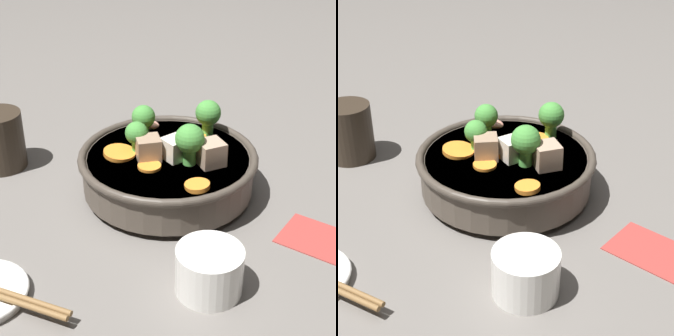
# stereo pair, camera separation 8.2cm
# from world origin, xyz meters

# --- Properties ---
(ground_plane) EXTENTS (3.00, 3.00, 0.00)m
(ground_plane) POSITION_xyz_m (0.00, 0.00, 0.00)
(ground_plane) COLOR slate
(stirfry_bowl) EXTENTS (0.26, 0.26, 0.12)m
(stirfry_bowl) POSITION_xyz_m (0.00, -0.00, 0.04)
(stirfry_bowl) COLOR #51473D
(stirfry_bowl) RESTS_ON ground_plane
(tea_cup) EXTENTS (0.08, 0.08, 0.06)m
(tea_cup) POSITION_xyz_m (-0.17, 0.14, 0.03)
(tea_cup) COLOR white
(tea_cup) RESTS_ON ground_plane
(dark_mug) EXTENTS (0.10, 0.08, 0.09)m
(dark_mug) POSITION_xyz_m (0.26, 0.10, 0.05)
(dark_mug) COLOR #33281E
(dark_mug) RESTS_ON ground_plane
(napkin) EXTENTS (0.11, 0.08, 0.00)m
(napkin) POSITION_xyz_m (-0.24, -0.03, 0.00)
(napkin) COLOR #A33833
(napkin) RESTS_ON ground_plane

